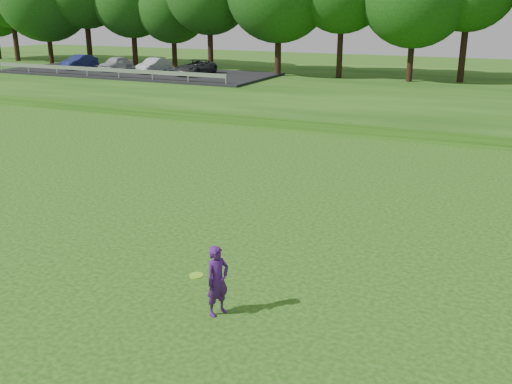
% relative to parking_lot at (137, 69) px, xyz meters
% --- Properties ---
extents(ground, '(140.00, 140.00, 0.00)m').
position_rel_parking_lot_xyz_m(ground, '(23.60, -32.79, -0.99)').
color(ground, '#19460D').
rests_on(ground, ground).
extents(berm, '(130.00, 30.00, 0.60)m').
position_rel_parking_lot_xyz_m(berm, '(23.60, 1.21, -0.69)').
color(berm, '#19460D').
rests_on(berm, ground).
extents(walking_path, '(130.00, 1.60, 0.04)m').
position_rel_parking_lot_xyz_m(walking_path, '(23.60, -12.79, -0.97)').
color(walking_path, gray).
rests_on(walking_path, ground).
extents(parking_lot, '(24.00, 9.00, 1.38)m').
position_rel_parking_lot_xyz_m(parking_lot, '(0.00, 0.00, 0.00)').
color(parking_lot, black).
rests_on(parking_lot, berm).
extents(woman, '(0.68, 0.80, 1.48)m').
position_rel_parking_lot_xyz_m(woman, '(24.80, -31.41, -0.25)').
color(woman, '#451768').
rests_on(woman, ground).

